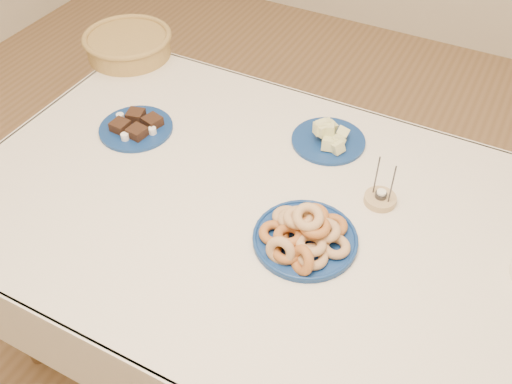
# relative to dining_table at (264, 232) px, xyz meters

# --- Properties ---
(ground) EXTENTS (5.00, 5.00, 0.00)m
(ground) POSITION_rel_dining_table_xyz_m (0.00, 0.00, -0.64)
(ground) COLOR olive
(ground) RESTS_ON ground
(dining_table) EXTENTS (1.71, 1.11, 0.75)m
(dining_table) POSITION_rel_dining_table_xyz_m (0.00, 0.00, 0.00)
(dining_table) COLOR brown
(dining_table) RESTS_ON ground
(donut_platter) EXTENTS (0.31, 0.31, 0.12)m
(donut_platter) POSITION_rel_dining_table_xyz_m (0.15, -0.07, 0.14)
(donut_platter) COLOR navy
(donut_platter) RESTS_ON dining_table
(melon_plate) EXTENTS (0.23, 0.23, 0.08)m
(melon_plate) POSITION_rel_dining_table_xyz_m (0.05, 0.34, 0.13)
(melon_plate) COLOR navy
(melon_plate) RESTS_ON dining_table
(brownie_plate) EXTENTS (0.26, 0.26, 0.04)m
(brownie_plate) POSITION_rel_dining_table_xyz_m (-0.51, 0.11, 0.12)
(brownie_plate) COLOR navy
(brownie_plate) RESTS_ON dining_table
(wicker_basket) EXTENTS (0.34, 0.34, 0.09)m
(wicker_basket) POSITION_rel_dining_table_xyz_m (-0.81, 0.47, 0.15)
(wicker_basket) COLOR olive
(wicker_basket) RESTS_ON dining_table
(candle_holder) EXTENTS (0.11, 0.11, 0.15)m
(candle_holder) POSITION_rel_dining_table_xyz_m (0.27, 0.16, 0.12)
(candle_holder) COLOR tan
(candle_holder) RESTS_ON dining_table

